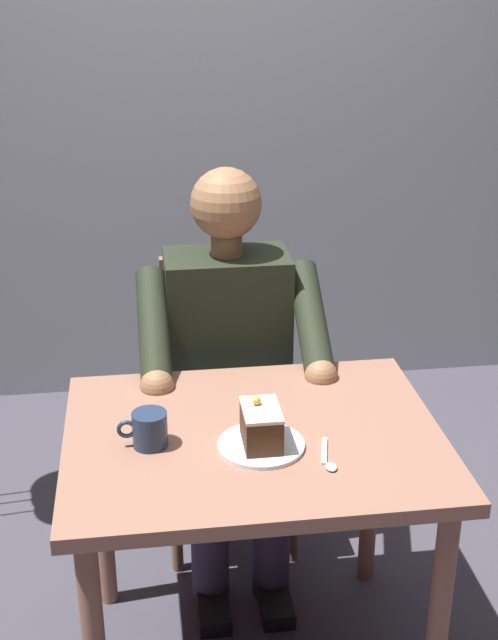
{
  "coord_description": "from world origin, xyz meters",
  "views": [
    {
      "loc": [
        0.25,
        1.73,
        1.75
      ],
      "look_at": [
        -0.0,
        -0.1,
        0.96
      ],
      "focal_mm": 47.58,
      "sensor_mm": 36.0,
      "label": 1
    }
  ],
  "objects_px": {
    "dining_table": "(253,468)",
    "cake_slice": "(261,426)",
    "dessert_spoon": "(328,459)",
    "seated_person": "(231,371)",
    "coffee_cup": "(149,429)",
    "chair": "(225,387)"
  },
  "relations": [
    {
      "from": "seated_person",
      "to": "dining_table",
      "type": "bearing_deg",
      "value": 90.0
    },
    {
      "from": "chair",
      "to": "dessert_spoon",
      "type": "relative_size",
      "value": 6.26
    },
    {
      "from": "chair",
      "to": "cake_slice",
      "type": "height_order",
      "value": "chair"
    },
    {
      "from": "dining_table",
      "to": "coffee_cup",
      "type": "xyz_separation_m",
      "value": [
        0.25,
        0.02,
        0.14
      ]
    },
    {
      "from": "coffee_cup",
      "to": "dessert_spoon",
      "type": "height_order",
      "value": "coffee_cup"
    },
    {
      "from": "chair",
      "to": "cake_slice",
      "type": "relative_size",
      "value": 6.89
    },
    {
      "from": "seated_person",
      "to": "cake_slice",
      "type": "xyz_separation_m",
      "value": [
        -0.01,
        0.55,
        0.13
      ]
    },
    {
      "from": "dining_table",
      "to": "chair",
      "type": "bearing_deg",
      "value": -90.0
    },
    {
      "from": "dessert_spoon",
      "to": "seated_person",
      "type": "bearing_deg",
      "value": -76.62
    },
    {
      "from": "coffee_cup",
      "to": "cake_slice",
      "type": "bearing_deg",
      "value": 170.62
    },
    {
      "from": "coffee_cup",
      "to": "seated_person",
      "type": "bearing_deg",
      "value": -116.03
    },
    {
      "from": "chair",
      "to": "dessert_spoon",
      "type": "xyz_separation_m",
      "value": [
        -0.15,
        0.8,
        0.22
      ]
    },
    {
      "from": "dining_table",
      "to": "dessert_spoon",
      "type": "relative_size",
      "value": 6.28
    },
    {
      "from": "dining_table",
      "to": "chair",
      "type": "relative_size",
      "value": 1.0
    },
    {
      "from": "cake_slice",
      "to": "coffee_cup",
      "type": "xyz_separation_m",
      "value": [
        0.25,
        -0.04,
        -0.01
      ]
    },
    {
      "from": "dining_table",
      "to": "cake_slice",
      "type": "bearing_deg",
      "value": 97.48
    },
    {
      "from": "dining_table",
      "to": "cake_slice",
      "type": "relative_size",
      "value": 6.92
    },
    {
      "from": "dining_table",
      "to": "seated_person",
      "type": "relative_size",
      "value": 0.74
    },
    {
      "from": "dining_table",
      "to": "dessert_spoon",
      "type": "height_order",
      "value": "dessert_spoon"
    },
    {
      "from": "seated_person",
      "to": "cake_slice",
      "type": "height_order",
      "value": "seated_person"
    },
    {
      "from": "seated_person",
      "to": "coffee_cup",
      "type": "xyz_separation_m",
      "value": [
        0.25,
        0.5,
        0.12
      ]
    },
    {
      "from": "dessert_spoon",
      "to": "coffee_cup",
      "type": "bearing_deg",
      "value": -17.08
    }
  ]
}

